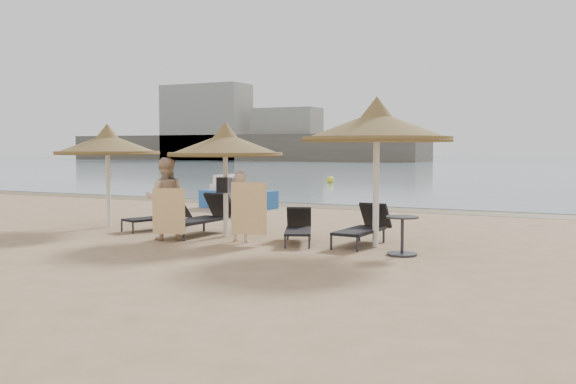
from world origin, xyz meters
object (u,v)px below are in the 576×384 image
at_px(person_left, 165,192).
at_px(person_right, 240,201).
at_px(palapa_right, 377,127).
at_px(lounger_near_left, 203,216).
at_px(pedal_boat, 237,196).
at_px(lounger_far_left, 160,215).
at_px(lounger_far_right, 364,226).
at_px(side_table, 402,237).
at_px(lounger_near_right, 298,227).
at_px(palapa_left, 107,145).
at_px(palapa_center, 225,145).

distance_m(person_left, person_right, 1.74).
xyz_separation_m(palapa_right, lounger_near_left, (-4.29, 0.07, -2.04)).
height_order(person_right, pedal_boat, person_right).
bearing_deg(lounger_far_left, lounger_far_right, 18.47).
xyz_separation_m(side_table, pedal_boat, (-7.70, 6.90, 0.06)).
height_order(palapa_right, pedal_boat, palapa_right).
height_order(lounger_near_right, person_right, person_right).
relative_size(lounger_near_left, lounger_near_right, 1.26).
distance_m(person_left, pedal_boat, 7.61).
distance_m(palapa_left, palapa_center, 3.73).
xyz_separation_m(lounger_far_right, side_table, (1.12, -1.02, -0.03)).
bearing_deg(pedal_boat, person_right, -45.17).
height_order(lounger_far_right, side_table, lounger_far_right).
bearing_deg(person_right, palapa_right, -168.73).
bearing_deg(pedal_boat, palapa_right, -27.64).
xyz_separation_m(lounger_far_left, person_right, (2.91, -0.99, 0.55)).
bearing_deg(palapa_right, person_left, -166.57).
xyz_separation_m(palapa_right, side_table, (0.79, -0.78, -2.12)).
relative_size(palapa_right, side_table, 4.18).
height_order(palapa_center, side_table, palapa_center).
bearing_deg(lounger_near_right, palapa_right, -19.25).
bearing_deg(person_right, side_table, 176.40).
bearing_deg(pedal_boat, lounger_near_left, -52.68).
xyz_separation_m(lounger_near_left, pedal_boat, (-2.62, 6.05, -0.01)).
relative_size(palapa_right, pedal_boat, 1.17).
bearing_deg(lounger_far_right, side_table, -38.66).
height_order(lounger_far_right, person_left, person_left).
distance_m(palapa_center, person_left, 1.74).
bearing_deg(lounger_near_right, palapa_center, 154.05).
bearing_deg(pedal_boat, lounger_far_left, -64.91).
xyz_separation_m(palapa_right, pedal_boat, (-6.91, 6.11, -2.05)).
height_order(lounger_far_left, person_left, person_left).
distance_m(lounger_near_right, lounger_far_right, 1.42).
height_order(lounger_near_right, person_left, person_left).
xyz_separation_m(lounger_far_left, lounger_near_left, (1.48, -0.29, 0.08)).
bearing_deg(lounger_near_left, lounger_near_right, -1.52).
relative_size(lounger_far_left, pedal_boat, 0.68).
distance_m(palapa_right, lounger_near_right, 2.74).
relative_size(palapa_center, side_table, 3.57).
xyz_separation_m(palapa_left, lounger_near_right, (5.60, -0.34, -1.80)).
relative_size(palapa_center, lounger_far_left, 1.46).
bearing_deg(person_right, pedal_boat, -60.31).
bearing_deg(palapa_center, pedal_boat, 118.30).
bearing_deg(side_table, palapa_center, 170.42).
height_order(palapa_right, lounger_near_left, palapa_right).
distance_m(palapa_center, lounger_far_right, 3.70).
height_order(palapa_center, lounger_near_right, palapa_center).
bearing_deg(palapa_left, person_right, -10.85).
height_order(lounger_far_left, lounger_far_right, lounger_far_right).
xyz_separation_m(lounger_far_right, pedal_boat, (-6.58, 5.88, 0.04)).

